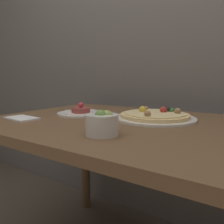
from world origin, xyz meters
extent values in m
cube|color=slate|center=(0.00, 0.98, 1.30)|extent=(8.00, 0.05, 2.60)
cube|color=brown|center=(0.00, 0.43, 0.75)|extent=(1.21, 0.86, 0.03)
cylinder|color=brown|center=(-0.54, 0.80, 0.37)|extent=(0.06, 0.06, 0.74)
cylinder|color=silver|center=(0.08, 0.54, 0.78)|extent=(0.36, 0.36, 0.01)
cylinder|color=#E5C17F|center=(0.08, 0.54, 0.79)|extent=(0.31, 0.31, 0.01)
cylinder|color=beige|center=(0.08, 0.54, 0.80)|extent=(0.27, 0.27, 0.01)
sphere|color=#997047|center=(0.17, 0.58, 0.81)|extent=(0.03, 0.03, 0.03)
sphere|color=#997047|center=(0.09, 0.44, 0.81)|extent=(0.03, 0.03, 0.03)
sphere|color=#387F33|center=(0.14, 0.61, 0.81)|extent=(0.02, 0.02, 0.02)
sphere|color=gold|center=(0.02, 0.54, 0.81)|extent=(0.03, 0.03, 0.03)
sphere|color=black|center=(0.11, 0.61, 0.81)|extent=(0.03, 0.03, 0.03)
sphere|color=#B22D23|center=(0.11, 0.58, 0.81)|extent=(0.03, 0.03, 0.03)
sphere|color=#997047|center=(0.01, 0.61, 0.81)|extent=(0.02, 0.02, 0.02)
cylinder|color=silver|center=(-0.29, 0.46, 0.78)|extent=(0.24, 0.24, 0.01)
cylinder|color=#933D38|center=(-0.29, 0.46, 0.79)|extent=(0.09, 0.09, 0.02)
sphere|color=#E0384C|center=(-0.29, 0.46, 0.82)|extent=(0.03, 0.03, 0.03)
cube|color=white|center=(-0.20, 0.46, 0.78)|extent=(0.04, 0.02, 0.01)
cube|color=white|center=(-0.29, 0.54, 0.78)|extent=(0.02, 0.04, 0.01)
cube|color=white|center=(-0.37, 0.46, 0.78)|extent=(0.04, 0.02, 0.01)
cube|color=white|center=(-0.29, 0.37, 0.78)|extent=(0.02, 0.04, 0.01)
cylinder|color=silver|center=(0.05, 0.17, 0.81)|extent=(0.11, 0.11, 0.07)
sphere|color=#A3B25B|center=(0.06, 0.19, 0.83)|extent=(0.04, 0.04, 0.04)
sphere|color=#8EA34C|center=(0.04, 0.17, 0.83)|extent=(0.03, 0.03, 0.03)
sphere|color=#668E42|center=(0.05, 0.17, 0.83)|extent=(0.04, 0.04, 0.04)
sphere|color=#8EA34C|center=(0.06, 0.19, 0.83)|extent=(0.03, 0.03, 0.03)
sphere|color=#8EA34C|center=(0.05, 0.17, 0.83)|extent=(0.03, 0.03, 0.03)
cube|color=white|center=(-0.42, 0.21, 0.78)|extent=(0.16, 0.11, 0.01)
camera|label=1|loc=(0.44, -0.38, 0.95)|focal=35.00mm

